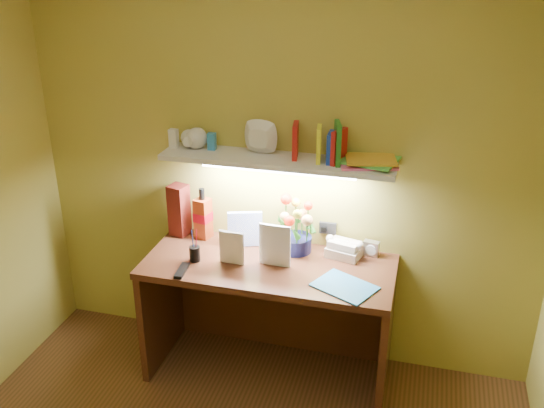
# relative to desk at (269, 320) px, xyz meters

# --- Properties ---
(desk) EXTENTS (1.40, 0.60, 0.75)m
(desk) POSITION_rel_desk_xyz_m (0.00, 0.00, 0.00)
(desk) COLOR #3E2110
(desk) RESTS_ON ground
(flower_bouquet) EXTENTS (0.21, 0.21, 0.32)m
(flower_bouquet) POSITION_rel_desk_xyz_m (0.11, 0.19, 0.53)
(flower_bouquet) COLOR #0E123D
(flower_bouquet) RESTS_ON desk
(telephone) EXTENTS (0.22, 0.18, 0.11)m
(telephone) POSITION_rel_desk_xyz_m (0.39, 0.20, 0.43)
(telephone) COLOR #F4E3D0
(telephone) RESTS_ON desk
(desk_clock) EXTENTS (0.09, 0.06, 0.09)m
(desk_clock) POSITION_rel_desk_xyz_m (0.54, 0.25, 0.42)
(desk_clock) COLOR silver
(desk_clock) RESTS_ON desk
(whisky_bottle) EXTENTS (0.10, 0.10, 0.32)m
(whisky_bottle) POSITION_rel_desk_xyz_m (-0.47, 0.22, 0.53)
(whisky_bottle) COLOR #A13615
(whisky_bottle) RESTS_ON desk
(whisky_box) EXTENTS (0.12, 0.12, 0.32)m
(whisky_box) POSITION_rel_desk_xyz_m (-0.62, 0.22, 0.53)
(whisky_box) COLOR #5D1813
(whisky_box) RESTS_ON desk
(pen_cup) EXTENTS (0.07, 0.07, 0.15)m
(pen_cup) POSITION_rel_desk_xyz_m (-0.41, -0.07, 0.45)
(pen_cup) COLOR black
(pen_cup) RESTS_ON desk
(art_card) EXTENTS (0.21, 0.10, 0.20)m
(art_card) POSITION_rel_desk_xyz_m (-0.19, 0.19, 0.48)
(art_card) COLOR white
(art_card) RESTS_ON desk
(tv_remote) EXTENTS (0.06, 0.16, 0.02)m
(tv_remote) POSITION_rel_desk_xyz_m (-0.43, -0.21, 0.38)
(tv_remote) COLOR black
(tv_remote) RESTS_ON desk
(blue_folder) EXTENTS (0.37, 0.33, 0.01)m
(blue_folder) POSITION_rel_desk_xyz_m (0.45, -0.14, 0.38)
(blue_folder) COLOR #2E84C8
(blue_folder) RESTS_ON desk
(desk_book_a) EXTENTS (0.15, 0.04, 0.20)m
(desk_book_a) POSITION_rel_desk_xyz_m (-0.27, -0.04, 0.47)
(desk_book_a) COLOR white
(desk_book_a) RESTS_ON desk
(desk_book_b) EXTENTS (0.18, 0.03, 0.25)m
(desk_book_b) POSITION_rel_desk_xyz_m (-0.05, -0.00, 0.50)
(desk_book_b) COLOR silver
(desk_book_b) RESTS_ON desk
(wall_shelf) EXTENTS (1.31, 0.32, 0.25)m
(wall_shelf) POSITION_rel_desk_xyz_m (0.02, 0.18, 0.96)
(wall_shelf) COLOR silver
(wall_shelf) RESTS_ON ground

